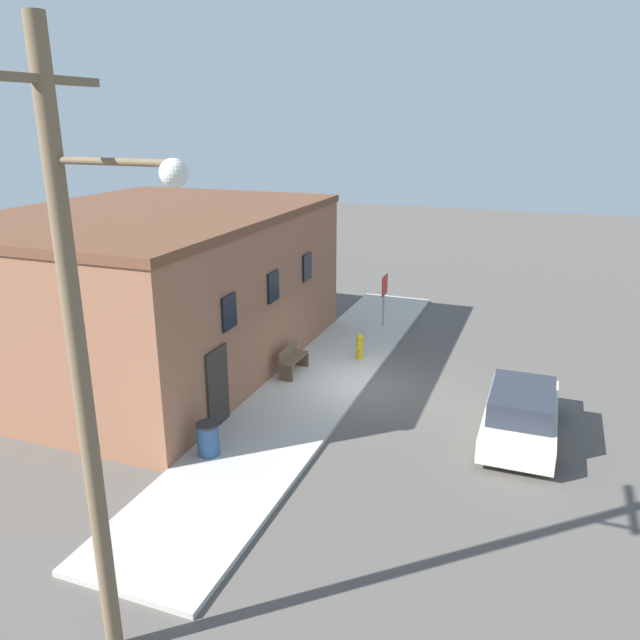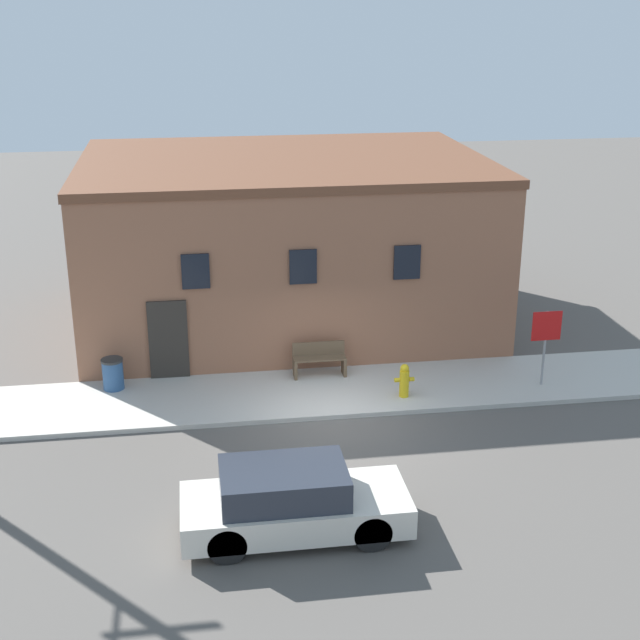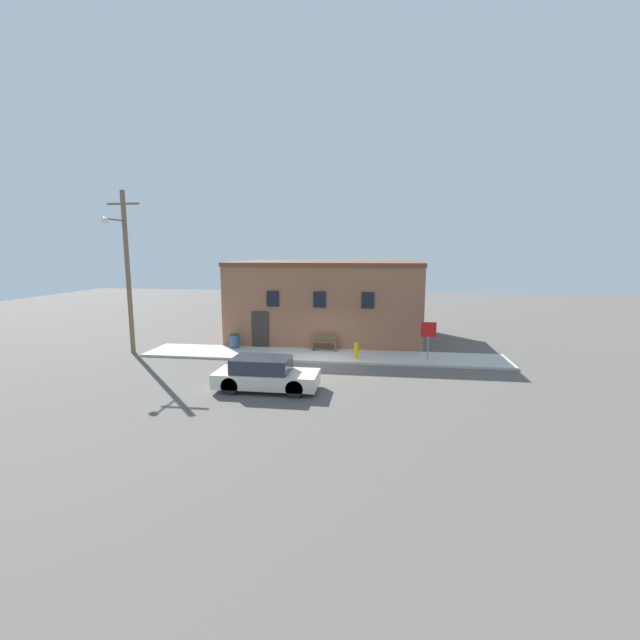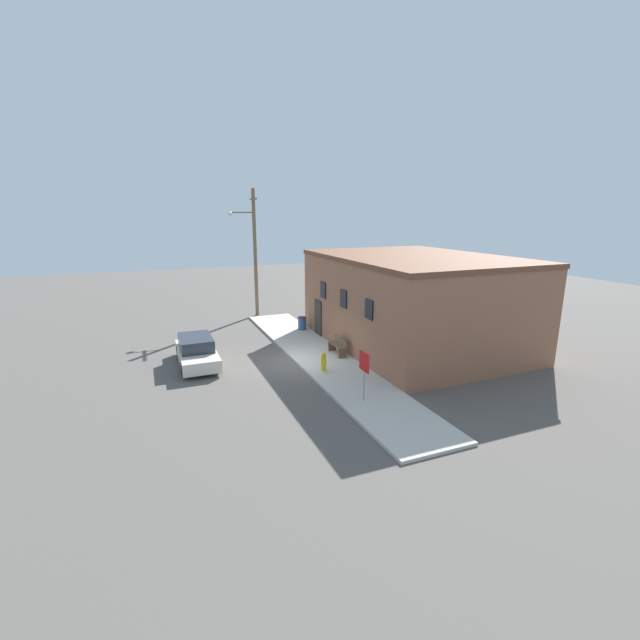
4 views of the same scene
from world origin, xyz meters
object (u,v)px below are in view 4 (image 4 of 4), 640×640
(parked_car, at_px, (197,351))
(bench, at_px, (338,346))
(trash_bin, at_px, (302,323))
(stop_sign, at_px, (364,367))
(utility_pole, at_px, (254,249))
(fire_hydrant, at_px, (324,362))

(parked_car, bearing_deg, bench, 77.36)
(trash_bin, height_order, parked_car, parked_car)
(stop_sign, height_order, parked_car, stop_sign)
(bench, bearing_deg, parked_car, -102.64)
(stop_sign, xyz_separation_m, parked_car, (-7.04, -5.44, -0.85))
(bench, bearing_deg, utility_pole, -171.01)
(stop_sign, bearing_deg, trash_bin, 172.75)
(utility_pole, height_order, parked_car, utility_pole)
(fire_hydrant, distance_m, parked_car, 6.28)
(stop_sign, bearing_deg, fire_hydrant, -177.39)
(stop_sign, bearing_deg, bench, 165.39)
(bench, height_order, trash_bin, bench)
(trash_bin, bearing_deg, utility_pole, -163.33)
(trash_bin, xyz_separation_m, parked_car, (3.69, -6.81, 0.13))
(stop_sign, distance_m, utility_pole, 16.43)
(trash_bin, bearing_deg, stop_sign, -7.25)
(bench, bearing_deg, trash_bin, -179.27)
(bench, distance_m, parked_car, 7.05)
(parked_car, bearing_deg, fire_hydrant, 57.12)
(bench, height_order, utility_pole, utility_pole)
(trash_bin, bearing_deg, parked_car, -61.52)
(fire_hydrant, relative_size, trash_bin, 1.07)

